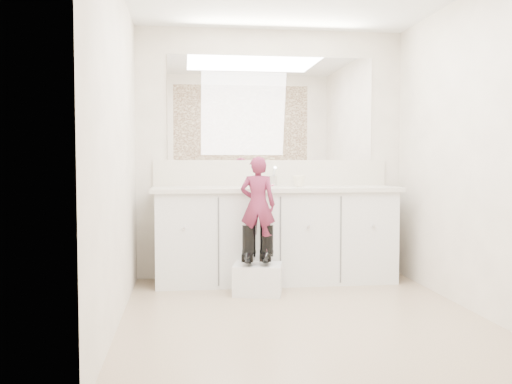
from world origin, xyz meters
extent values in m
plane|color=#836A55|center=(0.00, 0.00, 0.00)|extent=(3.00, 3.00, 0.00)
plane|color=beige|center=(0.00, 1.50, 1.20)|extent=(2.60, 0.00, 2.60)
plane|color=beige|center=(0.00, -1.50, 1.20)|extent=(2.60, 0.00, 2.60)
plane|color=beige|center=(-1.30, 0.00, 1.20)|extent=(0.00, 3.00, 3.00)
plane|color=beige|center=(1.30, 0.00, 1.20)|extent=(0.00, 3.00, 3.00)
cube|color=silver|center=(0.00, 1.23, 0.42)|extent=(2.20, 0.55, 0.85)
cube|color=beige|center=(0.00, 1.21, 0.87)|extent=(2.28, 0.58, 0.04)
cube|color=beige|center=(0.00, 1.49, 1.02)|extent=(2.28, 0.03, 0.25)
cube|color=white|center=(0.00, 1.49, 1.64)|extent=(2.00, 0.02, 1.00)
cube|color=#472819|center=(0.00, -1.49, 1.65)|extent=(2.00, 0.01, 1.20)
cylinder|color=silver|center=(0.00, 1.38, 0.94)|extent=(0.08, 0.08, 0.10)
imported|color=#F0E4C0|center=(0.23, 1.29, 0.94)|extent=(0.15, 0.15, 0.11)
imported|color=silver|center=(-0.18, 1.15, 0.98)|extent=(0.08, 0.08, 0.18)
cube|color=silver|center=(-0.23, 0.75, 0.13)|extent=(0.46, 0.41, 0.26)
imported|color=#A7335C|center=(-0.23, 0.75, 0.76)|extent=(0.33, 0.25, 0.81)
cylinder|color=pink|center=(-0.16, 0.75, 0.91)|extent=(0.14, 0.04, 0.06)
camera|label=1|loc=(-0.84, -4.01, 1.13)|focal=40.00mm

